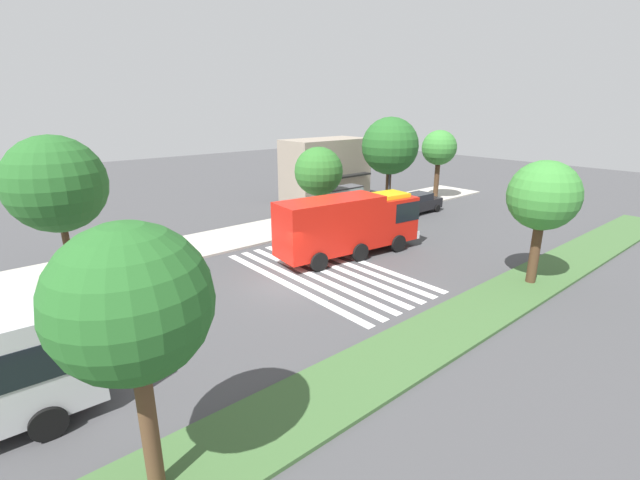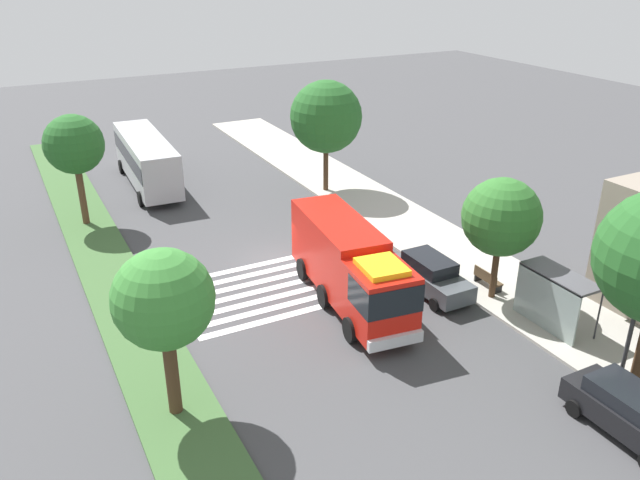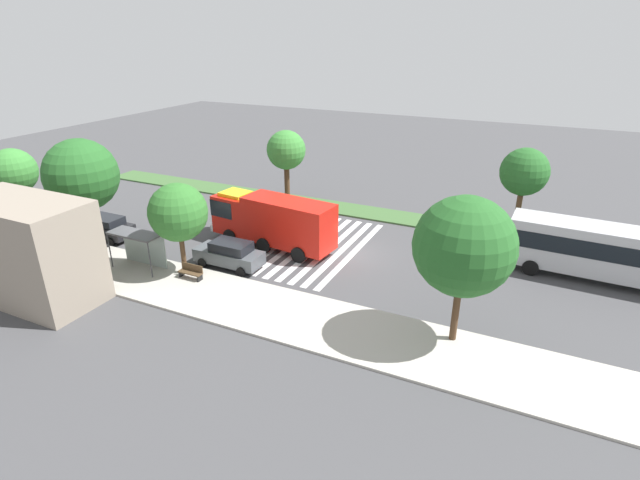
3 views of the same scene
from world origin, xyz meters
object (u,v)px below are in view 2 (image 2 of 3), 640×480
Objects in this scene: fire_truck at (351,265)px; median_tree_far_west at (74,145)px; bench_near_shelter at (487,279)px; street_lamp at (639,296)px; bus_stop_shelter at (553,291)px; sidewalk_tree_far_west at (326,117)px; median_tree_west at (163,300)px; parked_car_west at (431,275)px; transit_bus at (146,158)px; parked_car_mid at (630,411)px; sidewalk_tree_west at (501,217)px.

median_tree_far_west reaches higher than fire_truck.
street_lamp is at bearing -5.58° from bench_near_shelter.
fire_truck is 8.84m from bus_stop_shelter.
sidewalk_tree_far_west reaches higher than median_tree_far_west.
sidewalk_tree_far_west is at bearing 84.70° from median_tree_far_west.
parked_car_west is at bearing 103.11° from median_tree_west.
fire_truck is 7.10m from bench_near_shelter.
bus_stop_shelter is (5.77, 6.70, -0.20)m from fire_truck.
parked_car_mid is at bearing -163.50° from transit_bus.
bus_stop_shelter is at bearing 169.55° from street_lamp.
bus_stop_shelter is at bearing 7.46° from sidewalk_tree_west.
sidewalk_tree_west reaches higher than parked_car_mid.
bus_stop_shelter is at bearing 55.80° from fire_truck.
transit_bus is 1.46× the size of sidewalk_tree_far_west.
bench_near_shelter is at bearing 97.27° from median_tree_west.
street_lamp is at bearing 134.40° from parked_car_mid.
parked_car_mid is at bearing 58.98° from median_tree_west.
median_tree_west is at bearing -82.73° from bench_near_shelter.
median_tree_far_west is at bearing -154.39° from parked_car_mid.
median_tree_west reaches higher than bus_stop_shelter.
parked_car_west is 11.28m from parked_car_mid.
median_tree_far_west reaches higher than bus_stop_shelter.
street_lamp is (4.41, -0.81, 2.13)m from bus_stop_shelter.
median_tree_west is (3.83, -9.44, 2.58)m from fire_truck.
transit_bus is at bearing -162.00° from street_lamp.
parked_car_mid is 34.20m from transit_bus.
street_lamp is 1.05× the size of median_tree_west.
transit_bus is 33.02m from street_lamp.
parked_car_mid is at bearing 25.40° from fire_truck.
sidewalk_tree_far_west is at bearing -178.50° from bench_near_shelter.
median_tree_west is (1.21, -15.72, 0.44)m from sidewalk_tree_west.
sidewalk_tree_far_west is (-15.03, 2.20, 4.31)m from parked_car_west.
median_tree_west is (-1.94, -16.14, 2.78)m from bus_stop_shelter.
sidewalk_tree_west reaches higher than transit_bus.
sidewalk_tree_far_west is at bearing 162.88° from fire_truck.
bench_near_shelter is 0.24× the size of street_lamp.
parked_car_mid is 6.79m from bus_stop_shelter.
street_lamp is (10.18, 5.89, 1.94)m from fire_truck.
bus_stop_shelter is 3.95m from sidewalk_tree_west.
bus_stop_shelter is at bearing 36.79° from median_tree_far_west.
parked_car_west is (0.68, 4.09, -1.17)m from fire_truck.
sidewalk_tree_far_west is (-20.12, -0.41, 3.34)m from bus_stop_shelter.
sidewalk_tree_west is 0.89× the size of median_tree_far_west.
transit_bus is (-21.86, -8.39, 1.16)m from parked_car_west.
sidewalk_tree_far_west is 1.19× the size of median_tree_west.
bus_stop_shelter is at bearing 1.18° from sidewalk_tree_far_west.
transit_bus is 6.83× the size of bench_near_shelter.
transit_bus reaches higher than parked_car_west.
median_tree_far_west reaches higher than parked_car_west.
bus_stop_shelter is at bearing -155.50° from transit_bus.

